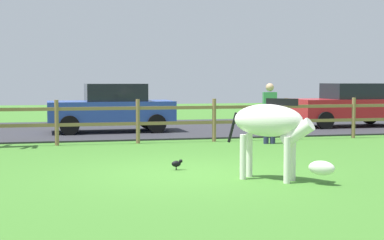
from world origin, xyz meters
The scene contains 8 objects.
ground_plane centered at (0.00, 0.00, 0.00)m, with size 60.00×60.00×0.00m, color #3D7528.
parking_asphalt centered at (0.00, 9.30, 0.03)m, with size 28.00×7.40×0.05m, color #2D2D33.
paddock_fence centered at (-0.26, 5.00, 0.69)m, with size 21.60×0.11×1.21m.
zebra centered at (1.29, -1.10, 0.93)m, with size 1.56×1.45×1.41m.
crow_on_grass centered at (-0.10, 0.34, 0.13)m, with size 0.21×0.10×0.20m.
parked_car_blue centered at (-0.71, 8.13, 0.84)m, with size 4.05×1.99×1.56m.
parked_car_red centered at (7.89, 8.33, 0.84)m, with size 4.01×1.90×1.56m.
visitor_near_fence centered at (3.22, 4.15, 0.91)m, with size 0.39×0.28×1.64m.
Camera 1 is at (-2.15, -10.02, 1.72)m, focal length 52.03 mm.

